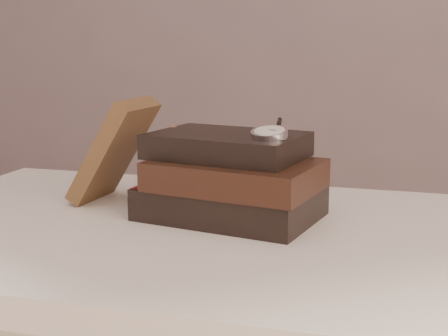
# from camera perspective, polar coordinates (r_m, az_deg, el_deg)

# --- Properties ---
(table) EXTENTS (1.00, 0.60, 0.75)m
(table) POSITION_cam_1_polar(r_m,az_deg,el_deg) (0.96, -0.99, -10.49)
(table) COLOR white
(table) RESTS_ON ground
(book_stack) EXTENTS (0.28, 0.22, 0.13)m
(book_stack) POSITION_cam_1_polar(r_m,az_deg,el_deg) (0.96, 0.65, -0.98)
(book_stack) COLOR black
(book_stack) RESTS_ON table
(journal) EXTENTS (0.13, 0.12, 0.17)m
(journal) POSITION_cam_1_polar(r_m,az_deg,el_deg) (1.07, -9.65, 1.54)
(journal) COLOR #452E1A
(journal) RESTS_ON table
(pocket_watch) EXTENTS (0.06, 0.16, 0.02)m
(pocket_watch) POSITION_cam_1_polar(r_m,az_deg,el_deg) (0.91, 4.07, 3.14)
(pocket_watch) COLOR silver
(pocket_watch) RESTS_ON book_stack
(eyeglasses) EXTENTS (0.13, 0.14, 0.05)m
(eyeglasses) POSITION_cam_1_polar(r_m,az_deg,el_deg) (1.08, -1.67, 1.03)
(eyeglasses) COLOR silver
(eyeglasses) RESTS_ON book_stack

